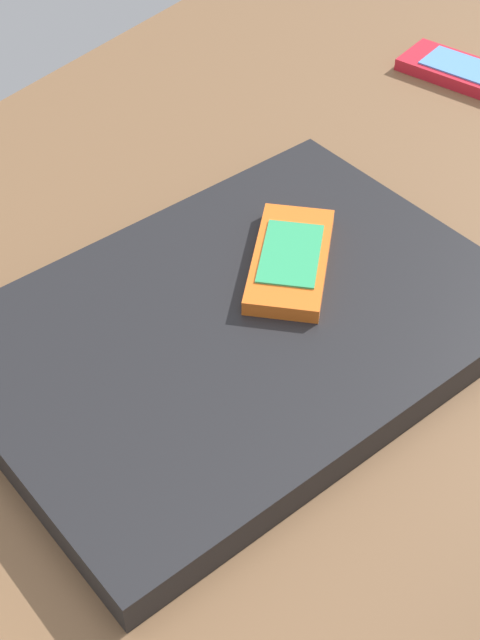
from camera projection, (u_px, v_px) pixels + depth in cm
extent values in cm
cube|color=brown|center=(334.00, 330.00, 64.13)|extent=(120.00, 80.00, 3.00)
cube|color=black|center=(240.00, 329.00, 60.40)|extent=(40.36, 32.51, 2.40)
cube|color=orange|center=(289.00, 261.00, 62.63)|extent=(11.96, 9.56, 1.10)
cube|color=#33A566|center=(289.00, 254.00, 62.19)|extent=(7.80, 6.65, 0.14)
cube|color=red|center=(460.00, 71.00, 85.99)|extent=(5.41, 11.23, 1.14)
cube|color=#5993E0|center=(461.00, 65.00, 85.54)|extent=(4.21, 6.97, 0.14)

